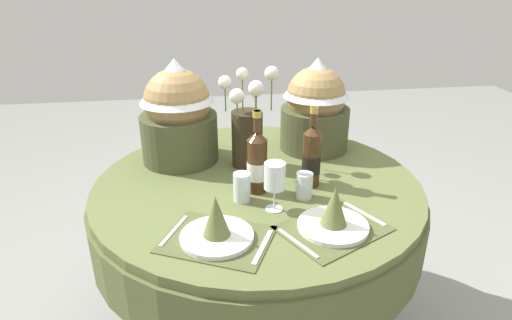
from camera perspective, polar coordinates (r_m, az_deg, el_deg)
The scene contains 11 objects.
dining_table at distance 1.88m, azimuth 0.15°, elevation -6.95°, with size 1.36×1.36×0.77m.
place_setting_left at distance 1.42m, azimuth -5.17°, elevation -8.73°, with size 0.42×0.38×0.16m.
place_setting_right at distance 1.50m, azimuth 10.09°, elevation -7.30°, with size 0.42×0.39×0.16m.
flower_vase at distance 1.88m, azimuth -1.12°, elevation 4.15°, with size 0.25×0.19×0.44m.
wine_bottle_left at distance 1.74m, azimuth 7.26°, elevation 0.51°, with size 0.07×0.07×0.33m.
wine_bottle_centre at distance 1.68m, azimuth 0.14°, elevation -0.24°, with size 0.08×0.08×0.33m.
wine_glass_right at distance 1.55m, azimuth 2.45°, elevation -2.23°, with size 0.08×0.08×0.19m.
tumbler_near_right at distance 1.67m, azimuth 6.31°, elevation -3.34°, with size 0.06×0.06×0.10m, color silver.
tumbler_mid at distance 1.64m, azimuth -1.85°, elevation -3.55°, with size 0.07×0.07×0.11m, color silver.
gift_tub_back_left at distance 1.95m, azimuth -10.17°, elevation 6.56°, with size 0.34×0.34×0.46m.
gift_tub_back_right at distance 2.08m, azimuth 7.78°, elevation 7.40°, with size 0.32×0.32×0.44m.
Camera 1 is at (-0.23, -1.60, 1.58)m, focal length 30.70 mm.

